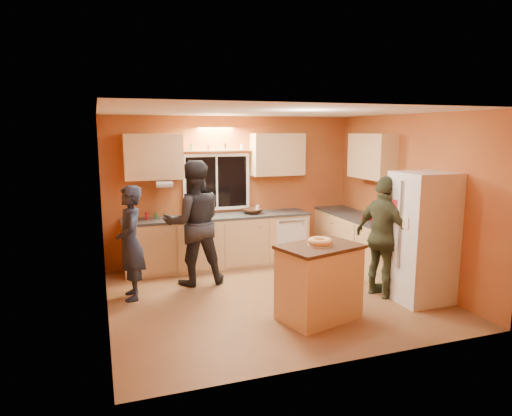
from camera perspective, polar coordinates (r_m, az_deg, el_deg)
name	(u,v)px	position (r m, az deg, el deg)	size (l,w,h in m)	color
ground	(273,296)	(6.67, 2.09, -10.97)	(4.50, 4.50, 0.00)	brown
room_shell	(271,181)	(6.71, 1.85, 3.40)	(4.54, 4.04, 2.61)	#B16A2D
back_counter	(239,239)	(8.08, -2.19, -3.93)	(4.23, 0.62, 0.90)	tan
right_counter	(371,246)	(7.83, 14.20, -4.67)	(0.62, 1.84, 0.90)	tan
refrigerator	(422,237)	(6.68, 20.05, -3.47)	(0.72, 0.70, 1.80)	silver
island	(319,282)	(5.83, 7.88, -9.10)	(1.13, 0.91, 0.95)	tan
bundt_pastry	(320,242)	(5.69, 8.00, -4.19)	(0.31, 0.31, 0.09)	tan
person_left	(130,243)	(6.61, -15.42, -4.21)	(0.59, 0.39, 1.61)	black
person_center	(194,223)	(7.03, -7.78, -1.86)	(0.93, 0.72, 1.91)	black
person_right	(384,237)	(6.70, 15.75, -3.51)	(1.01, 0.42, 1.73)	#343924
mixing_bowl	(252,211)	(8.06, -0.45, -0.39)	(0.35, 0.35, 0.09)	black
utensil_crock	(192,212)	(7.78, -7.95, -0.53)	(0.14, 0.14, 0.17)	beige
potted_plant	(386,216)	(7.34, 15.89, -0.99)	(0.25, 0.22, 0.28)	gray
red_box	(368,218)	(7.72, 13.79, -1.18)	(0.16, 0.12, 0.07)	#AD1A24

